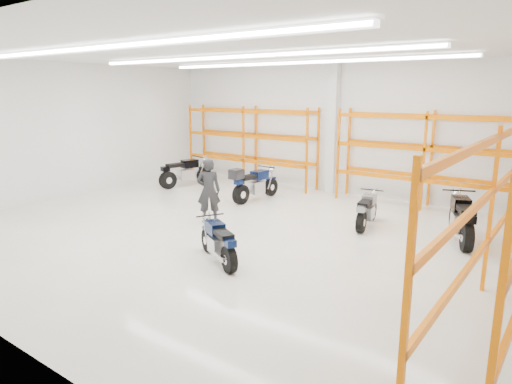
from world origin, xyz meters
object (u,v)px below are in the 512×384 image
Objects in this scene: motorcycle_back_a at (184,173)px; structural_column at (333,129)px; motorcycle_main at (219,243)px; motorcycle_back_b at (252,184)px; standing_man at (209,191)px; motorcycle_back_c at (367,211)px; motorcycle_back_d at (461,220)px.

motorcycle_back_a is 5.79m from structural_column.
motorcycle_main is at bearing -80.37° from structural_column.
structural_column is (1.46, 2.76, 1.69)m from motorcycle_back_b.
motorcycle_back_b is at bearing -121.54° from standing_man.
motorcycle_back_b is at bearing -117.86° from structural_column.
motorcycle_back_c is 0.42× the size of structural_column.
motorcycle_back_d reaches higher than motorcycle_back_c.
motorcycle_back_b is at bearing 119.45° from motorcycle_main.
motorcycle_back_b is at bearing 176.76° from motorcycle_back_d.
standing_man is 0.40× the size of structural_column.
motorcycle_main is at bearing -108.58° from motorcycle_back_c.
motorcycle_back_d is 6.21m from structural_column.
motorcycle_back_c is 4.31m from standing_man.
structural_column reaches higher than motorcycle_back_b.
motorcycle_back_c is 0.85× the size of motorcycle_back_d.
standing_man is at bearing -149.95° from motorcycle_back_c.
motorcycle_main is at bearing -39.79° from motorcycle_back_a.
structural_column reaches higher than motorcycle_back_d.
motorcycle_back_d is 1.24× the size of standing_man.
standing_man is at bearing -37.02° from motorcycle_back_a.
motorcycle_back_d is at bearing -3.24° from motorcycle_back_b.
motorcycle_back_a is at bearing 174.63° from motorcycle_back_b.
standing_man reaches higher than motorcycle_main.
structural_column is at bearing 26.13° from motorcycle_back_a.
motorcycle_back_d is at bearing 50.00° from motorcycle_main.
structural_column is (-1.30, 7.64, 1.81)m from motorcycle_main.
motorcycle_back_d is (6.54, -0.37, -0.02)m from motorcycle_back_b.
structural_column reaches higher than motorcycle_main.
motorcycle_main is 5.61m from motorcycle_back_b.
motorcycle_back_d is 0.49× the size of structural_column.
motorcycle_back_a is at bearing -79.19° from standing_man.
motorcycle_back_b is 0.51× the size of structural_column.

